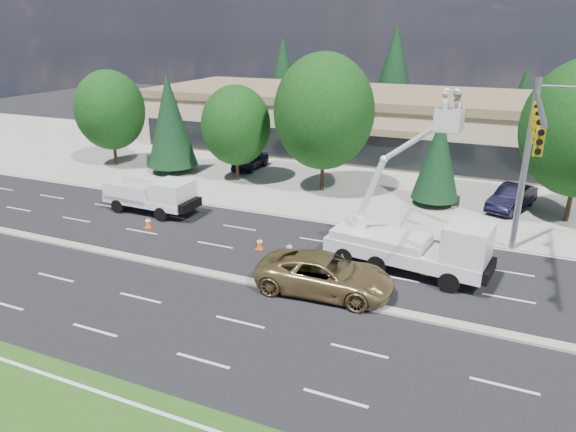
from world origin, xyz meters
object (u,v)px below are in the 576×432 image
at_px(signal_mast, 531,146).
at_px(bucket_truck, 417,238).
at_px(minivan, 325,275).
at_px(utility_pickup, 155,199).

distance_m(signal_mast, bucket_truck, 6.73).
bearing_deg(bucket_truck, minivan, -125.85).
distance_m(utility_pickup, bucket_truck, 17.01).
bearing_deg(minivan, utility_pickup, 64.57).
xyz_separation_m(signal_mast, minivan, (-7.72, -6.44, -5.20)).
distance_m(signal_mast, minivan, 11.32).
xyz_separation_m(utility_pickup, minivan, (13.47, -5.58, -0.08)).
bearing_deg(minivan, bucket_truck, -46.85).
bearing_deg(bucket_truck, utility_pickup, -178.90).
height_order(signal_mast, utility_pickup, signal_mast).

